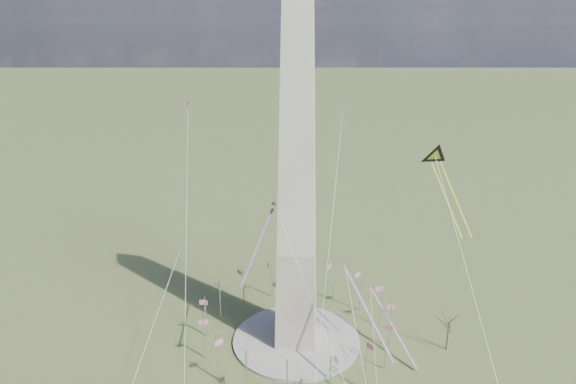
{
  "coord_description": "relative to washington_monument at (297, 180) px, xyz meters",
  "views": [
    {
      "loc": [
        9.88,
        -124.58,
        86.55
      ],
      "look_at": [
        -2.36,
        0.0,
        44.73
      ],
      "focal_mm": 32.0,
      "sensor_mm": 36.0,
      "label": 1
    }
  ],
  "objects": [
    {
      "name": "kite_small_white",
      "position": [
        11.42,
        41.3,
        11.0
      ],
      "size": [
        1.29,
        2.11,
        4.84
      ],
      "rotation": [
        0.0,
        0.0,
        2.74
      ],
      "color": "silver",
      "rests_on": "ground"
    },
    {
      "name": "flagpole_ring",
      "position": [
        -0.0,
        -0.0,
        -40.68
      ],
      "size": [
        54.4,
        54.4,
        13.0
      ],
      "color": "silver",
      "rests_on": "ground"
    },
    {
      "name": "kite_diamond_purple",
      "position": [
        -34.92,
        7.71,
        -26.21
      ],
      "size": [
        1.99,
        3.02,
        9.12
      ],
      "rotation": [
        0.0,
        0.0,
        2.55
      ],
      "color": "navy",
      "rests_on": "ground"
    },
    {
      "name": "tree_near",
      "position": [
        41.76,
        0.35,
        -38.93
      ],
      "size": [
        7.23,
        7.23,
        12.65
      ],
      "color": "#453529",
      "rests_on": "ground"
    },
    {
      "name": "kite_streamer_left",
      "position": [
        16.4,
        -15.53,
        -23.49
      ],
      "size": [
        12.67,
        20.1,
        15.51
      ],
      "rotation": [
        0.0,
        0.0,
        3.68
      ],
      "color": "#FF5228",
      "rests_on": "ground"
    },
    {
      "name": "kite_small_red",
      "position": [
        -36.22,
        29.84,
        14.16
      ],
      "size": [
        1.26,
        1.89,
        4.06
      ],
      "rotation": [
        0.0,
        0.0,
        2.55
      ],
      "color": "red",
      "rests_on": "ground"
    },
    {
      "name": "kite_streamer_mid",
      "position": [
        -7.81,
        -8.07,
        -11.19
      ],
      "size": [
        6.61,
        20.65,
        14.45
      ],
      "rotation": [
        0.0,
        0.0,
        2.88
      ],
      "color": "#FF5228",
      "rests_on": "ground"
    },
    {
      "name": "kite_streamer_right",
      "position": [
        24.64,
        1.62,
        -38.14
      ],
      "size": [
        13.15,
        19.3,
        15.22
      ],
      "rotation": [
        0.0,
        0.0,
        3.72
      ],
      "color": "#FF5228",
      "rests_on": "ground"
    },
    {
      "name": "ground",
      "position": [
        0.0,
        0.0,
        -47.95
      ],
      "size": [
        2000.0,
        2000.0,
        0.0
      ],
      "primitive_type": "plane",
      "color": "#40542A",
      "rests_on": "ground"
    },
    {
      "name": "plaza",
      "position": [
        0.0,
        0.0,
        -47.55
      ],
      "size": [
        36.0,
        36.0,
        0.8
      ],
      "primitive_type": "cylinder",
      "color": "#A39F95",
      "rests_on": "ground"
    },
    {
      "name": "washington_monument",
      "position": [
        0.0,
        0.0,
        0.0
      ],
      "size": [
        15.56,
        15.56,
        100.0
      ],
      "color": "beige",
      "rests_on": "plaza"
    },
    {
      "name": "kite_delta_black",
      "position": [
        34.82,
        2.73,
        5.46
      ],
      "size": [
        10.8,
        21.79,
        17.75
      ],
      "rotation": [
        0.0,
        0.0,
        3.41
      ],
      "color": "black",
      "rests_on": "ground"
    }
  ]
}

